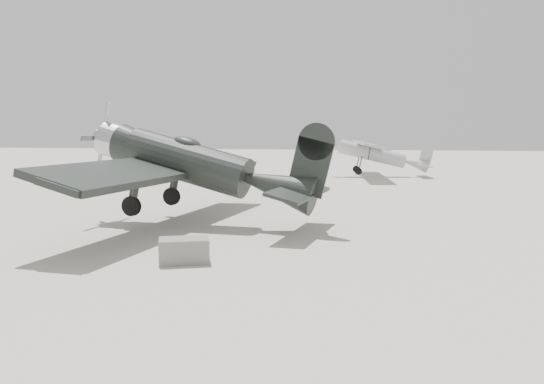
% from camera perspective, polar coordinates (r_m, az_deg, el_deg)
% --- Properties ---
extents(ground, '(160.00, 160.00, 0.00)m').
position_cam_1_polar(ground, '(16.69, 5.02, -6.38)').
color(ground, '#ACA598').
rests_on(ground, ground).
extents(lowwing_monoplane, '(9.93, 13.82, 4.43)m').
position_cam_1_polar(lowwing_monoplane, '(20.96, -7.86, 2.78)').
color(lowwing_monoplane, black).
rests_on(lowwing_monoplane, ground).
extents(highwing_monoplane, '(8.01, 11.28, 3.20)m').
position_cam_1_polar(highwing_monoplane, '(42.95, 11.14, 4.30)').
color(highwing_monoplane, '#999B9D').
rests_on(highwing_monoplane, ground).
extents(equipment_block, '(1.61, 1.29, 0.70)m').
position_cam_1_polar(equipment_block, '(15.40, -9.43, -6.23)').
color(equipment_block, slate).
rests_on(equipment_block, ground).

